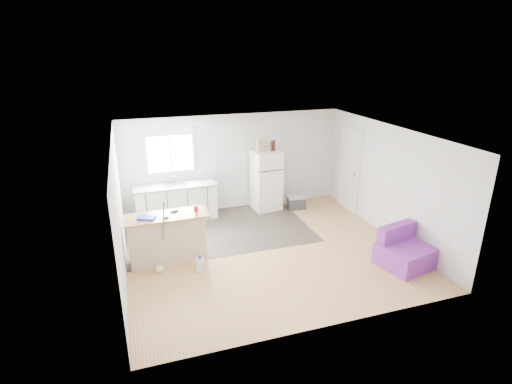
{
  "coord_description": "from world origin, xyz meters",
  "views": [
    {
      "loc": [
        -2.48,
        -6.82,
        3.9
      ],
      "look_at": [
        -0.01,
        0.7,
        1.03
      ],
      "focal_mm": 28.0,
      "sensor_mm": 36.0,
      "label": 1
    }
  ],
  "objects_px": {
    "kitchen_cabinets": "(176,202)",
    "peninsula": "(167,238)",
    "refrigerator": "(266,180)",
    "cooler": "(296,202)",
    "purple_seat": "(404,252)",
    "cleaner_jug": "(200,264)",
    "cardboard_box": "(261,145)",
    "blue_tray": "(147,218)",
    "mop": "(160,260)",
    "red_cup": "(196,208)",
    "bottle_right": "(274,145)",
    "bottle_left": "(272,146)"
  },
  "relations": [
    {
      "from": "peninsula",
      "to": "cardboard_box",
      "type": "bearing_deg",
      "value": 36.81
    },
    {
      "from": "bottle_left",
      "to": "kitchen_cabinets",
      "type": "bearing_deg",
      "value": 177.57
    },
    {
      "from": "red_cup",
      "to": "bottle_right",
      "type": "xyz_separation_m",
      "value": [
        2.3,
        1.93,
        0.63
      ]
    },
    {
      "from": "purple_seat",
      "to": "cardboard_box",
      "type": "height_order",
      "value": "cardboard_box"
    },
    {
      "from": "peninsula",
      "to": "red_cup",
      "type": "height_order",
      "value": "red_cup"
    },
    {
      "from": "kitchen_cabinets",
      "to": "cooler",
      "type": "height_order",
      "value": "kitchen_cabinets"
    },
    {
      "from": "mop",
      "to": "blue_tray",
      "type": "distance_m",
      "value": 0.82
    },
    {
      "from": "cleaner_jug",
      "to": "peninsula",
      "type": "bearing_deg",
      "value": 140.82
    },
    {
      "from": "cleaner_jug",
      "to": "mop",
      "type": "height_order",
      "value": "mop"
    },
    {
      "from": "cooler",
      "to": "red_cup",
      "type": "bearing_deg",
      "value": -143.73
    },
    {
      "from": "peninsula",
      "to": "cardboard_box",
      "type": "height_order",
      "value": "cardboard_box"
    },
    {
      "from": "purple_seat",
      "to": "red_cup",
      "type": "relative_size",
      "value": 8.63
    },
    {
      "from": "kitchen_cabinets",
      "to": "red_cup",
      "type": "height_order",
      "value": "kitchen_cabinets"
    },
    {
      "from": "kitchen_cabinets",
      "to": "purple_seat",
      "type": "height_order",
      "value": "kitchen_cabinets"
    },
    {
      "from": "mop",
      "to": "peninsula",
      "type": "bearing_deg",
      "value": 48.22
    },
    {
      "from": "refrigerator",
      "to": "cooler",
      "type": "relative_size",
      "value": 3.16
    },
    {
      "from": "refrigerator",
      "to": "bottle_left",
      "type": "bearing_deg",
      "value": -36.17
    },
    {
      "from": "peninsula",
      "to": "purple_seat",
      "type": "distance_m",
      "value": 4.5
    },
    {
      "from": "cleaner_jug",
      "to": "blue_tray",
      "type": "relative_size",
      "value": 1.02
    },
    {
      "from": "kitchen_cabinets",
      "to": "bottle_right",
      "type": "relative_size",
      "value": 7.74
    },
    {
      "from": "red_cup",
      "to": "bottle_left",
      "type": "relative_size",
      "value": 0.48
    },
    {
      "from": "purple_seat",
      "to": "bottle_left",
      "type": "relative_size",
      "value": 4.14
    },
    {
      "from": "refrigerator",
      "to": "cardboard_box",
      "type": "bearing_deg",
      "value": 179.4
    },
    {
      "from": "bottle_left",
      "to": "blue_tray",
      "type": "bearing_deg",
      "value": -148.63
    },
    {
      "from": "refrigerator",
      "to": "cleaner_jug",
      "type": "height_order",
      "value": "refrigerator"
    },
    {
      "from": "cardboard_box",
      "to": "bottle_right",
      "type": "relative_size",
      "value": 1.2
    },
    {
      "from": "peninsula",
      "to": "blue_tray",
      "type": "xyz_separation_m",
      "value": [
        -0.34,
        -0.05,
        0.49
      ]
    },
    {
      "from": "cleaner_jug",
      "to": "red_cup",
      "type": "distance_m",
      "value": 1.06
    },
    {
      "from": "peninsula",
      "to": "cooler",
      "type": "bearing_deg",
      "value": 25.68
    },
    {
      "from": "blue_tray",
      "to": "cooler",
      "type": "bearing_deg",
      "value": 24.64
    },
    {
      "from": "refrigerator",
      "to": "bottle_right",
      "type": "relative_size",
      "value": 6.06
    },
    {
      "from": "cardboard_box",
      "to": "peninsula",
      "type": "bearing_deg",
      "value": -142.71
    },
    {
      "from": "cleaner_jug",
      "to": "refrigerator",
      "type": "bearing_deg",
      "value": 58.83
    },
    {
      "from": "red_cup",
      "to": "kitchen_cabinets",
      "type": "bearing_deg",
      "value": 94.44
    },
    {
      "from": "cleaner_jug",
      "to": "mop",
      "type": "distance_m",
      "value": 0.73
    },
    {
      "from": "red_cup",
      "to": "blue_tray",
      "type": "bearing_deg",
      "value": -176.24
    },
    {
      "from": "blue_tray",
      "to": "refrigerator",
      "type": "bearing_deg",
      "value": 33.3
    },
    {
      "from": "mop",
      "to": "red_cup",
      "type": "bearing_deg",
      "value": 11.3
    },
    {
      "from": "refrigerator",
      "to": "blue_tray",
      "type": "bearing_deg",
      "value": -152.32
    },
    {
      "from": "kitchen_cabinets",
      "to": "peninsula",
      "type": "relative_size",
      "value": 1.24
    },
    {
      "from": "refrigerator",
      "to": "purple_seat",
      "type": "height_order",
      "value": "refrigerator"
    },
    {
      "from": "red_cup",
      "to": "bottle_left",
      "type": "height_order",
      "value": "bottle_left"
    },
    {
      "from": "peninsula",
      "to": "blue_tray",
      "type": "distance_m",
      "value": 0.6
    },
    {
      "from": "cardboard_box",
      "to": "refrigerator",
      "type": "bearing_deg",
      "value": 5.02
    },
    {
      "from": "kitchen_cabinets",
      "to": "refrigerator",
      "type": "height_order",
      "value": "refrigerator"
    },
    {
      "from": "red_cup",
      "to": "bottle_left",
      "type": "xyz_separation_m",
      "value": [
        2.23,
        1.86,
        0.63
      ]
    },
    {
      "from": "purple_seat",
      "to": "blue_tray",
      "type": "distance_m",
      "value": 4.85
    },
    {
      "from": "peninsula",
      "to": "cooler",
      "type": "height_order",
      "value": "peninsula"
    },
    {
      "from": "refrigerator",
      "to": "blue_tray",
      "type": "relative_size",
      "value": 5.05
    },
    {
      "from": "purple_seat",
      "to": "cleaner_jug",
      "type": "distance_m",
      "value": 3.83
    }
  ]
}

